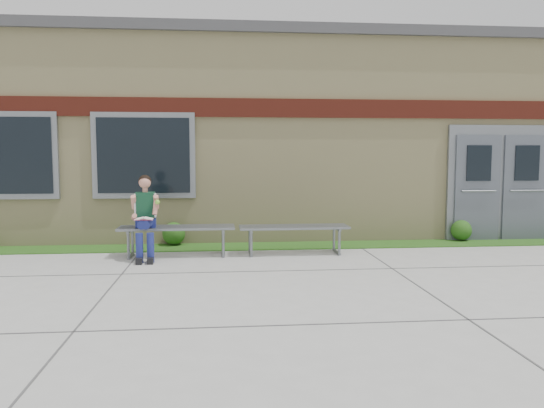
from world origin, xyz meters
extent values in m
plane|color=#9E9E99|center=(0.00, 0.00, 0.00)|extent=(80.00, 80.00, 0.00)
cube|color=#274713|center=(0.00, 2.60, 0.01)|extent=(16.00, 0.80, 0.02)
cube|color=beige|center=(0.00, 6.00, 2.00)|extent=(16.00, 6.00, 4.00)
cube|color=#3F3F42|center=(0.00, 6.00, 4.10)|extent=(16.20, 6.20, 0.20)
cube|color=maroon|center=(0.00, 2.97, 2.60)|extent=(16.00, 0.06, 0.35)
cube|color=slate|center=(-5.50, 2.96, 1.70)|extent=(1.90, 0.08, 1.60)
cube|color=black|center=(-5.50, 2.92, 1.70)|extent=(1.70, 0.04, 1.40)
cube|color=slate|center=(-3.00, 2.96, 1.70)|extent=(1.90, 0.08, 1.60)
cube|color=black|center=(-3.00, 2.92, 1.70)|extent=(1.70, 0.04, 1.40)
cube|color=slate|center=(4.00, 2.96, 1.15)|extent=(2.20, 0.08, 2.30)
cube|color=#4E545E|center=(3.50, 2.91, 1.05)|extent=(0.92, 0.06, 2.10)
cube|color=#4E545E|center=(4.50, 2.91, 1.05)|extent=(0.92, 0.06, 2.10)
cube|color=slate|center=(-2.32, 1.84, 0.49)|extent=(1.95, 0.56, 0.04)
cube|color=slate|center=(-3.10, 1.84, 0.22)|extent=(0.05, 0.54, 0.44)
cube|color=slate|center=(-1.54, 1.84, 0.22)|extent=(0.05, 0.54, 0.44)
cube|color=slate|center=(-0.32, 1.84, 0.47)|extent=(1.89, 0.53, 0.04)
cube|color=slate|center=(-1.07, 1.84, 0.21)|extent=(0.05, 0.52, 0.43)
cube|color=slate|center=(0.44, 1.84, 0.21)|extent=(0.05, 0.52, 0.43)
cube|color=navy|center=(-2.83, 1.79, 0.58)|extent=(0.34, 0.25, 0.15)
cube|color=#0D331E|center=(-2.82, 1.77, 0.88)|extent=(0.32, 0.21, 0.44)
sphere|color=tan|center=(-2.82, 1.76, 1.26)|extent=(0.21, 0.21, 0.20)
sphere|color=black|center=(-2.82, 1.78, 1.28)|extent=(0.22, 0.22, 0.21)
cylinder|color=navy|center=(-2.90, 1.54, 0.60)|extent=(0.16, 0.41, 0.14)
cylinder|color=navy|center=(-2.73, 1.55, 0.60)|extent=(0.16, 0.41, 0.14)
cylinder|color=navy|center=(-2.87, 1.31, 0.24)|extent=(0.11, 0.11, 0.48)
cylinder|color=navy|center=(-2.69, 1.32, 0.24)|extent=(0.11, 0.11, 0.48)
cube|color=black|center=(-2.86, 1.24, 0.05)|extent=(0.11, 0.25, 0.10)
cube|color=black|center=(-2.69, 1.25, 0.05)|extent=(0.11, 0.25, 0.10)
cylinder|color=tan|center=(-3.00, 1.70, 0.93)|extent=(0.10, 0.22, 0.25)
cylinder|color=tan|center=(-2.64, 1.72, 0.93)|extent=(0.10, 0.22, 0.25)
cube|color=white|center=(-2.81, 1.43, 0.70)|extent=(0.31, 0.23, 0.01)
cube|color=#B44365|center=(-2.81, 1.43, 0.68)|extent=(0.31, 0.24, 0.01)
sphere|color=#80D438|center=(-2.60, 1.59, 0.94)|extent=(0.08, 0.08, 0.08)
sphere|color=#274713|center=(-2.46, 2.85, 0.23)|extent=(0.43, 0.43, 0.43)
sphere|color=#274713|center=(3.17, 2.85, 0.22)|extent=(0.40, 0.40, 0.40)
camera|label=1|loc=(-1.55, -7.16, 1.72)|focal=35.00mm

